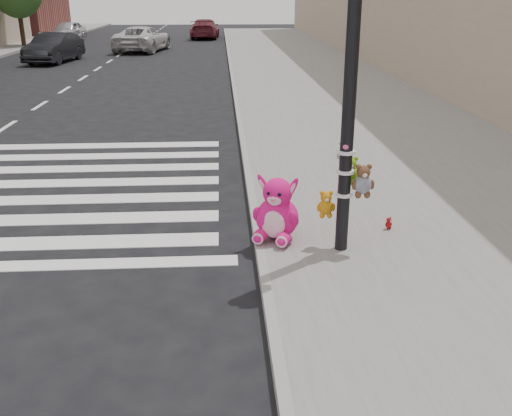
{
  "coord_description": "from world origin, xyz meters",
  "views": [
    {
      "loc": [
        1.08,
        -4.9,
        3.28
      ],
      "look_at": [
        1.49,
        1.75,
        0.75
      ],
      "focal_mm": 40.0,
      "sensor_mm": 36.0,
      "label": 1
    }
  ],
  "objects_px": {
    "pink_bunny": "(277,213)",
    "car_white_near": "(142,39)",
    "red_teddy": "(389,223)",
    "car_dark_far": "(54,48)",
    "signal_pole": "(350,124)"
  },
  "relations": [
    {
      "from": "pink_bunny",
      "to": "red_teddy",
      "type": "height_order",
      "value": "pink_bunny"
    },
    {
      "from": "signal_pole",
      "to": "red_teddy",
      "type": "xyz_separation_m",
      "value": [
        0.78,
        0.59,
        -1.55
      ]
    },
    {
      "from": "pink_bunny",
      "to": "car_white_near",
      "type": "relative_size",
      "value": 0.18
    },
    {
      "from": "pink_bunny",
      "to": "red_teddy",
      "type": "distance_m",
      "value": 1.65
    },
    {
      "from": "signal_pole",
      "to": "car_white_near",
      "type": "height_order",
      "value": "signal_pole"
    },
    {
      "from": "pink_bunny",
      "to": "red_teddy",
      "type": "bearing_deg",
      "value": 29.43
    },
    {
      "from": "signal_pole",
      "to": "red_teddy",
      "type": "distance_m",
      "value": 1.83
    },
    {
      "from": "pink_bunny",
      "to": "car_dark_far",
      "type": "bearing_deg",
      "value": 132.92
    },
    {
      "from": "red_teddy",
      "to": "car_white_near",
      "type": "distance_m",
      "value": 28.6
    },
    {
      "from": "signal_pole",
      "to": "red_teddy",
      "type": "height_order",
      "value": "signal_pole"
    },
    {
      "from": "pink_bunny",
      "to": "car_dark_far",
      "type": "xyz_separation_m",
      "value": [
        -8.88,
        22.58,
        0.21
      ]
    },
    {
      "from": "pink_bunny",
      "to": "red_teddy",
      "type": "xyz_separation_m",
      "value": [
        1.61,
        0.23,
        -0.28
      ]
    },
    {
      "from": "signal_pole",
      "to": "car_dark_far",
      "type": "height_order",
      "value": "signal_pole"
    },
    {
      "from": "red_teddy",
      "to": "car_white_near",
      "type": "relative_size",
      "value": 0.03
    },
    {
      "from": "car_white_near",
      "to": "red_teddy",
      "type": "bearing_deg",
      "value": 113.56
    }
  ]
}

